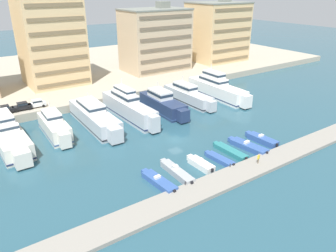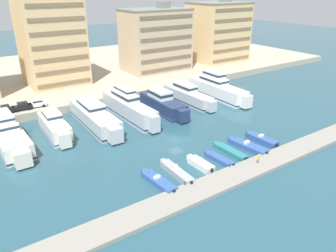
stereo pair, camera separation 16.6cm
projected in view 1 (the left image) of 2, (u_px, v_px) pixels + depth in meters
The scene contains 26 objects.
ground_plane at pixel (176, 139), 63.99m from camera, with size 400.00×400.00×0.00m, color #285160.
quay_promenade at pixel (69, 72), 109.81m from camera, with size 180.00×70.00×1.88m, color #ADA38E.
pier_dock at pixel (236, 175), 51.51m from camera, with size 120.00×4.59×0.57m, color gray.
yacht_ivory_far_left at pixel (8, 134), 61.38m from camera, with size 5.29×22.73×7.55m.
yacht_ivory_left at pixel (55, 126), 65.04m from camera, with size 4.11×15.12×6.50m.
yacht_silver_mid_left at pixel (95, 117), 69.58m from camera, with size 5.13×22.20×6.71m.
yacht_silver_center_left at pixel (128, 107), 73.43m from camera, with size 3.98×21.94×8.60m.
yacht_navy_center at pixel (163, 104), 77.40m from camera, with size 4.82×17.89×6.80m.
yacht_silver_center_right at pixel (188, 95), 83.57m from camera, with size 3.82×18.89×6.46m.
yacht_white_mid_right at pixel (217, 88), 87.33m from camera, with size 4.88×22.59×8.49m.
motorboat_blue_far_left at pixel (159, 181), 49.48m from camera, with size 2.33×7.86×1.27m.
motorboat_grey_left at pixel (177, 172), 51.89m from camera, with size 1.82×8.51×1.53m.
motorboat_white_mid_left at pixel (200, 164), 54.19m from camera, with size 1.89×6.05×1.46m.
motorboat_blue_center_left at pixel (220, 159), 56.03m from camera, with size 1.98×6.49×0.83m.
motorboat_teal_center at pixel (230, 151), 58.62m from camera, with size 1.77×7.96×0.86m.
motorboat_blue_center_right at pixel (248, 146), 60.30m from camera, with size 2.92×8.53×1.38m.
motorboat_blue_mid_right at pixel (262, 139), 62.75m from camera, with size 2.20×7.26×1.45m.
car_black_far_left at pixel (4, 109), 71.32m from camera, with size 4.16×2.04×1.80m.
car_black_left at pixel (22, 106), 73.30m from camera, with size 4.11×1.95×1.80m.
car_white_mid_left at pixel (37, 103), 75.05m from camera, with size 4.18×2.07×1.80m.
apartment_block_left at pixel (51, 41), 89.70m from camera, with size 15.83×15.43×25.51m.
apartment_block_mid_left at pixel (155, 40), 105.44m from camera, with size 20.86×13.44×21.24m.
apartment_block_center_left at pixel (217, 32), 119.40m from camera, with size 19.30×15.91×22.45m.
pedestrian_near_edge at pixel (259, 158), 53.93m from camera, with size 0.66×0.35×1.76m.
bollard_west at pixel (185, 183), 48.35m from camera, with size 0.20×0.20×0.61m.
bollard_west_mid at pixel (230, 165), 53.13m from camera, with size 0.20×0.20×0.61m.
Camera 1 is at (-33.99, -46.66, 27.78)m, focal length 35.00 mm.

